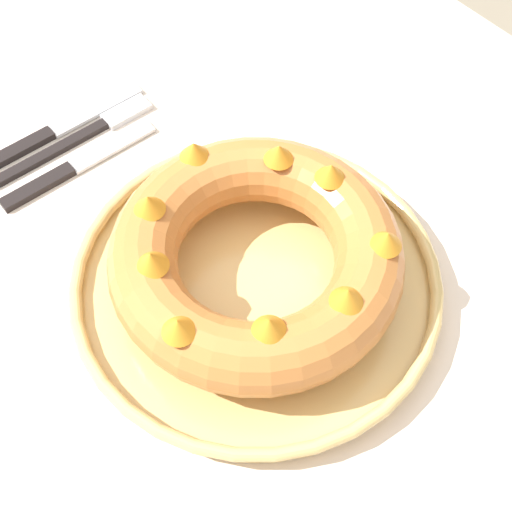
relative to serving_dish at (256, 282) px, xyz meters
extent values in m
plane|color=gray|center=(0.00, -0.03, -0.74)|extent=(8.00, 8.00, 0.00)
cube|color=beige|center=(0.00, -0.03, -0.03)|extent=(1.18, 1.00, 0.03)
cylinder|color=brown|center=(-0.52, 0.40, -0.39)|extent=(0.06, 0.06, 0.70)
cylinder|color=tan|center=(0.00, 0.00, -0.01)|extent=(0.33, 0.33, 0.01)
torus|color=tan|center=(0.00, 0.00, 0.01)|extent=(0.34, 0.34, 0.01)
torus|color=#C67538|center=(0.00, 0.00, 0.04)|extent=(0.26, 0.26, 0.06)
cone|color=orange|center=(-0.05, 0.07, 0.08)|extent=(0.04, 0.04, 0.02)
cone|color=orange|center=(-0.11, 0.01, 0.08)|extent=(0.04, 0.04, 0.02)
cone|color=orange|center=(-0.08, -0.05, 0.08)|extent=(0.04, 0.04, 0.02)
cone|color=orange|center=(-0.03, -0.08, 0.08)|extent=(0.04, 0.04, 0.02)
cone|color=orange|center=(0.03, -0.10, 0.08)|extent=(0.04, 0.04, 0.02)
cone|color=orange|center=(0.08, -0.05, 0.08)|extent=(0.04, 0.04, 0.02)
cone|color=orange|center=(0.09, 0.02, 0.08)|extent=(0.04, 0.04, 0.02)
cone|color=orange|center=(0.07, 0.08, 0.08)|extent=(0.04, 0.04, 0.02)
cone|color=orange|center=(-0.01, 0.09, 0.08)|extent=(0.04, 0.04, 0.02)
cube|color=black|center=(-0.27, -0.06, -0.01)|extent=(0.01, 0.14, 0.01)
cube|color=silver|center=(-0.27, 0.03, -0.01)|extent=(0.02, 0.05, 0.01)
cube|color=black|center=(-0.30, -0.09, -0.01)|extent=(0.02, 0.09, 0.01)
cube|color=silver|center=(-0.30, 0.01, -0.01)|extent=(0.02, 0.11, 0.00)
cube|color=black|center=(-0.24, -0.10, -0.01)|extent=(0.02, 0.08, 0.01)
cube|color=silver|center=(-0.24, -0.01, -0.01)|extent=(0.02, 0.10, 0.00)
camera|label=1|loc=(0.27, -0.22, 0.56)|focal=50.00mm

